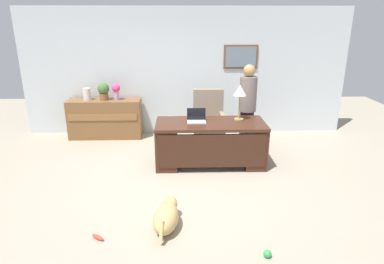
# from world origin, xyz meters

# --- Properties ---
(ground_plane) EXTENTS (12.00, 12.00, 0.00)m
(ground_plane) POSITION_xyz_m (0.00, 0.00, 0.00)
(ground_plane) COLOR #9E937F
(back_wall) EXTENTS (7.00, 0.16, 2.70)m
(back_wall) POSITION_xyz_m (0.01, 2.60, 1.35)
(back_wall) COLOR silver
(back_wall) RESTS_ON ground_plane
(desk) EXTENTS (1.87, 0.82, 0.77)m
(desk) POSITION_xyz_m (0.42, 0.73, 0.42)
(desk) COLOR #422316
(desk) RESTS_ON ground_plane
(credenza) EXTENTS (1.53, 0.50, 0.82)m
(credenza) POSITION_xyz_m (-1.72, 2.25, 0.41)
(credenza) COLOR brown
(credenza) RESTS_ON ground_plane
(armchair) EXTENTS (0.60, 0.59, 1.13)m
(armchair) POSITION_xyz_m (0.45, 1.67, 0.50)
(armchair) COLOR gray
(armchair) RESTS_ON ground_plane
(person_standing) EXTENTS (0.32, 0.32, 1.66)m
(person_standing) POSITION_xyz_m (1.16, 1.38, 0.86)
(person_standing) COLOR #262323
(person_standing) RESTS_ON ground_plane
(dog_lying) EXTENTS (0.37, 0.72, 0.30)m
(dog_lying) POSITION_xyz_m (-0.27, -1.15, 0.16)
(dog_lying) COLOR tan
(dog_lying) RESTS_ON ground_plane
(laptop) EXTENTS (0.32, 0.22, 0.22)m
(laptop) POSITION_xyz_m (0.17, 0.81, 0.82)
(laptop) COLOR #B2B5BA
(laptop) RESTS_ON desk
(desk_lamp) EXTENTS (0.22, 0.22, 0.62)m
(desk_lamp) POSITION_xyz_m (0.92, 0.89, 1.25)
(desk_lamp) COLOR #9E8447
(desk_lamp) RESTS_ON desk
(vase_with_flowers) EXTENTS (0.17, 0.17, 0.34)m
(vase_with_flowers) POSITION_xyz_m (-1.45, 2.25, 1.03)
(vase_with_flowers) COLOR #C18BC7
(vase_with_flowers) RESTS_ON credenza
(vase_empty) EXTENTS (0.16, 0.16, 0.25)m
(vase_empty) POSITION_xyz_m (-2.06, 2.25, 0.95)
(vase_empty) COLOR silver
(vase_empty) RESTS_ON credenza
(potted_plant) EXTENTS (0.24, 0.24, 0.36)m
(potted_plant) POSITION_xyz_m (-1.71, 2.25, 1.02)
(potted_plant) COLOR brown
(potted_plant) RESTS_ON credenza
(dog_toy_ball) EXTENTS (0.09, 0.09, 0.09)m
(dog_toy_ball) POSITION_xyz_m (0.84, -1.72, 0.04)
(dog_toy_ball) COLOR green
(dog_toy_ball) RESTS_ON ground_plane
(dog_toy_bone) EXTENTS (0.18, 0.15, 0.05)m
(dog_toy_bone) POSITION_xyz_m (-1.07, -1.36, 0.03)
(dog_toy_bone) COLOR #E53F33
(dog_toy_bone) RESTS_ON ground_plane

